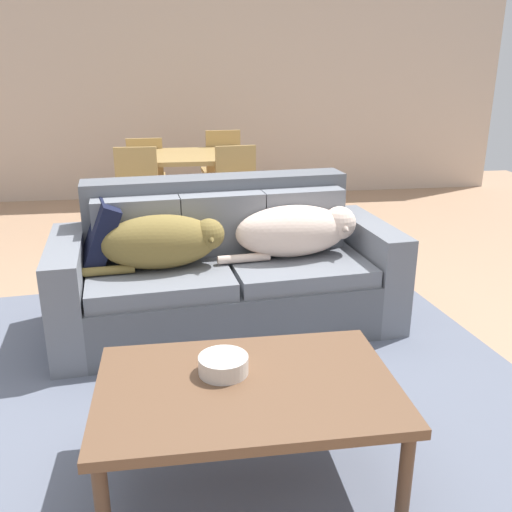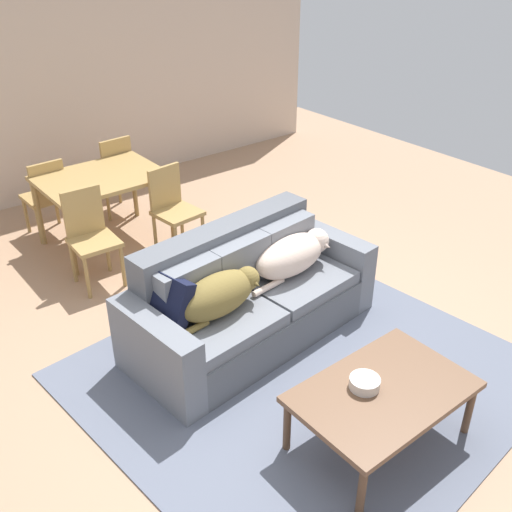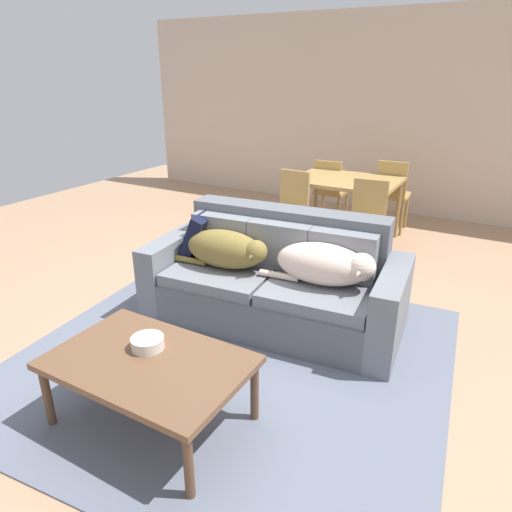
# 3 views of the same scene
# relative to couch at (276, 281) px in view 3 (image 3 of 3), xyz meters

# --- Properties ---
(ground_plane) EXTENTS (10.00, 10.00, 0.00)m
(ground_plane) POSITION_rel_couch_xyz_m (-0.19, -0.29, -0.34)
(ground_plane) COLOR tan
(back_partition) EXTENTS (8.00, 0.12, 2.70)m
(back_partition) POSITION_rel_couch_xyz_m (-0.19, 3.71, 1.01)
(back_partition) COLOR beige
(back_partition) RESTS_ON ground
(area_rug) EXTENTS (3.19, 3.07, 0.01)m
(area_rug) POSITION_rel_couch_xyz_m (0.01, -0.68, -0.34)
(area_rug) COLOR slate
(area_rug) RESTS_ON ground
(couch) EXTENTS (2.12, 1.07, 0.89)m
(couch) POSITION_rel_couch_xyz_m (0.00, 0.00, 0.00)
(couch) COLOR #595D64
(couch) RESTS_ON ground
(dog_on_left_cushion) EXTENTS (0.82, 0.37, 0.31)m
(dog_on_left_cushion) POSITION_rel_couch_xyz_m (-0.36, -0.15, 0.26)
(dog_on_left_cushion) COLOR olive
(dog_on_left_cushion) RESTS_ON couch
(dog_on_right_cushion) EXTENTS (0.87, 0.40, 0.31)m
(dog_on_right_cushion) POSITION_rel_couch_xyz_m (0.44, -0.05, 0.26)
(dog_on_right_cushion) COLOR beige
(dog_on_right_cushion) RESTS_ON couch
(throw_pillow_by_left_arm) EXTENTS (0.32, 0.44, 0.41)m
(throw_pillow_by_left_arm) POSITION_rel_couch_xyz_m (-0.74, -0.02, 0.28)
(throw_pillow_by_left_arm) COLOR black
(throw_pillow_by_left_arm) RESTS_ON couch
(coffee_table) EXTENTS (1.12, 0.73, 0.44)m
(coffee_table) POSITION_rel_couch_xyz_m (-0.06, -1.45, 0.05)
(coffee_table) COLOR brown
(coffee_table) RESTS_ON ground
(bowl_on_coffee_table) EXTENTS (0.19, 0.19, 0.07)m
(bowl_on_coffee_table) POSITION_rel_couch_xyz_m (-0.13, -1.36, 0.13)
(bowl_on_coffee_table) COLOR silver
(bowl_on_coffee_table) RESTS_ON coffee_table
(dining_table) EXTENTS (1.19, 0.90, 0.75)m
(dining_table) POSITION_rel_couch_xyz_m (-0.18, 2.13, 0.34)
(dining_table) COLOR #AD894E
(dining_table) RESTS_ON ground
(dining_chair_near_left) EXTENTS (0.42, 0.42, 0.90)m
(dining_chair_near_left) POSITION_rel_couch_xyz_m (-0.61, 1.51, 0.16)
(dining_chair_near_left) COLOR #AD894E
(dining_chair_near_left) RESTS_ON ground
(dining_chair_near_right) EXTENTS (0.44, 0.44, 0.89)m
(dining_chair_near_right) POSITION_rel_couch_xyz_m (0.27, 1.53, 0.16)
(dining_chair_near_right) COLOR #AD894E
(dining_chair_near_right) RESTS_ON ground
(dining_chair_far_left) EXTENTS (0.41, 0.41, 0.86)m
(dining_chair_far_left) POSITION_rel_couch_xyz_m (-0.58, 2.65, 0.14)
(dining_chair_far_left) COLOR #AD894E
(dining_chair_far_left) RESTS_ON ground
(dining_chair_far_right) EXTENTS (0.42, 0.42, 0.91)m
(dining_chair_far_right) POSITION_rel_couch_xyz_m (0.22, 2.72, 0.17)
(dining_chair_far_right) COLOR #AD894E
(dining_chair_far_right) RESTS_ON ground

